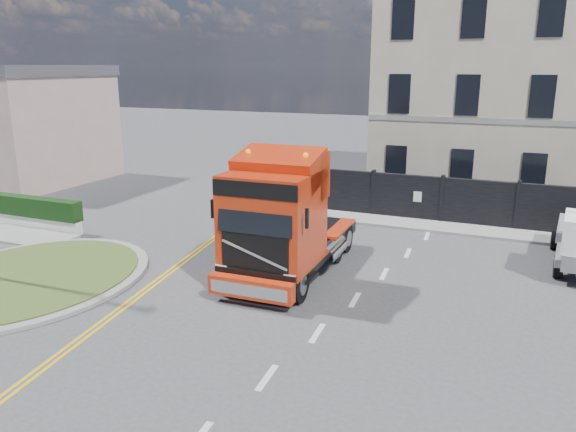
% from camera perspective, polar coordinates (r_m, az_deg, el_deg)
% --- Properties ---
extents(ground, '(120.00, 120.00, 0.00)m').
position_cam_1_polar(ground, '(17.85, -2.01, -6.57)').
color(ground, '#424244').
rests_on(ground, ground).
extents(traffic_island, '(6.80, 6.80, 0.17)m').
position_cam_1_polar(traffic_island, '(19.59, -25.00, -5.78)').
color(traffic_island, gray).
rests_on(traffic_island, ground).
extents(hedge_wall, '(8.00, 0.55, 1.35)m').
position_cam_1_polar(hedge_wall, '(26.62, -26.82, 0.74)').
color(hedge_wall, silver).
rests_on(hedge_wall, ground).
extents(seaside_bldg_pink, '(8.00, 8.00, 6.00)m').
position_cam_1_polar(seaside_bldg_pink, '(36.35, -25.57, 7.95)').
color(seaside_bldg_pink, '#CDA7A0').
rests_on(seaside_bldg_pink, ground).
extents(hoarding_fence, '(18.80, 0.25, 2.00)m').
position_cam_1_polar(hoarding_fence, '(24.67, 21.19, 0.96)').
color(hoarding_fence, black).
rests_on(hoarding_fence, ground).
extents(georgian_building, '(12.30, 10.30, 12.80)m').
position_cam_1_polar(georgian_building, '(31.56, 21.58, 12.57)').
color(georgian_building, beige).
rests_on(georgian_building, ground).
extents(pavement_far, '(20.00, 1.60, 0.12)m').
position_cam_1_polar(pavement_far, '(24.05, 19.58, -1.56)').
color(pavement_far, gray).
rests_on(pavement_far, ground).
extents(truck, '(2.69, 6.83, 4.06)m').
position_cam_1_polar(truck, '(17.35, -0.67, -0.86)').
color(truck, black).
rests_on(truck, ground).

